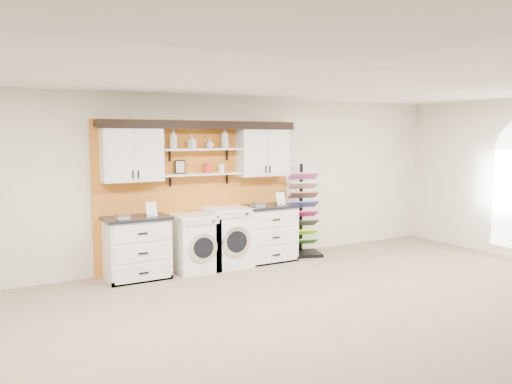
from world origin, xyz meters
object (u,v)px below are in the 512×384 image
washer (195,243)px  sample_rack (303,226)px  dryer (227,237)px  base_cabinet_left (137,248)px  base_cabinet_right (267,233)px

washer → sample_rack: (2.11, 0.04, 0.07)m
sample_rack → washer: bearing=-161.4°
dryer → washer: bearing=-180.0°
washer → dryer: dryer is taller
washer → dryer: 0.57m
base_cabinet_left → washer: bearing=-0.2°
washer → dryer: (0.57, 0.00, 0.04)m
dryer → base_cabinet_right: bearing=0.3°
washer → sample_rack: sample_rack is taller
washer → sample_rack: size_ratio=0.55×
base_cabinet_left → sample_rack: size_ratio=0.59×
base_cabinet_left → base_cabinet_right: (2.26, -0.00, 0.01)m
dryer → sample_rack: (1.53, 0.04, 0.04)m
base_cabinet_right → sample_rack: bearing=2.5°
base_cabinet_right → dryer: (-0.76, -0.00, 0.01)m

